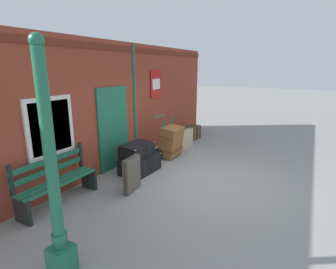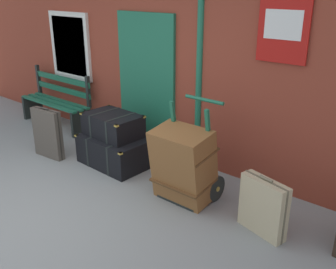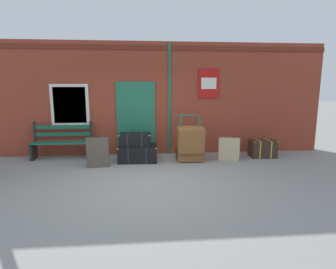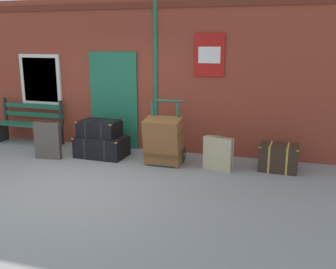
# 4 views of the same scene
# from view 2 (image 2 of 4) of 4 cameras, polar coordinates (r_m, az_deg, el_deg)

# --- Properties ---
(ground_plane) EXTENTS (60.00, 60.00, 0.00)m
(ground_plane) POSITION_cam_2_polar(r_m,az_deg,el_deg) (4.73, -20.91, -11.66)
(ground_plane) COLOR gray
(brick_facade) EXTENTS (10.40, 0.35, 3.20)m
(brick_facade) POSITION_cam_2_polar(r_m,az_deg,el_deg) (5.75, 0.03, 12.64)
(brick_facade) COLOR brown
(brick_facade) RESTS_ON ground
(platform_bench) EXTENTS (1.60, 0.43, 1.01)m
(platform_bench) POSITION_cam_2_polar(r_m,az_deg,el_deg) (7.42, -16.09, 4.66)
(platform_bench) COLOR #1E6647
(platform_bench) RESTS_ON ground
(steamer_trunk_base) EXTENTS (1.03, 0.68, 0.43)m
(steamer_trunk_base) POSITION_cam_2_polar(r_m,az_deg,el_deg) (5.66, -7.90, -2.38)
(steamer_trunk_base) COLOR black
(steamer_trunk_base) RESTS_ON ground
(steamer_trunk_middle) EXTENTS (0.83, 0.58, 0.33)m
(steamer_trunk_middle) POSITION_cam_2_polar(r_m,az_deg,el_deg) (5.59, -8.13, 1.40)
(steamer_trunk_middle) COLOR black
(steamer_trunk_middle) RESTS_ON steamer_trunk_base
(porters_trolley) EXTENTS (0.71, 0.57, 1.20)m
(porters_trolley) POSITION_cam_2_polar(r_m,az_deg,el_deg) (4.80, 3.53, -5.89)
(porters_trolley) COLOR black
(porters_trolley) RESTS_ON ground
(large_brown_trunk) EXTENTS (0.70, 0.56, 0.93)m
(large_brown_trunk) POSITION_cam_2_polar(r_m,az_deg,el_deg) (4.59, 2.29, -4.50)
(large_brown_trunk) COLOR brown
(large_brown_trunk) RESTS_ON ground
(suitcase_tan) EXTENTS (0.54, 0.17, 0.79)m
(suitcase_tan) POSITION_cam_2_polar(r_m,az_deg,el_deg) (6.06, -17.36, 0.14)
(suitcase_tan) COLOR #51473D
(suitcase_tan) RESTS_ON ground
(suitcase_caramel) EXTENTS (0.57, 0.28, 0.65)m
(suitcase_caramel) POSITION_cam_2_polar(r_m,az_deg,el_deg) (4.20, 13.90, -10.31)
(suitcase_caramel) COLOR tan
(suitcase_caramel) RESTS_ON ground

